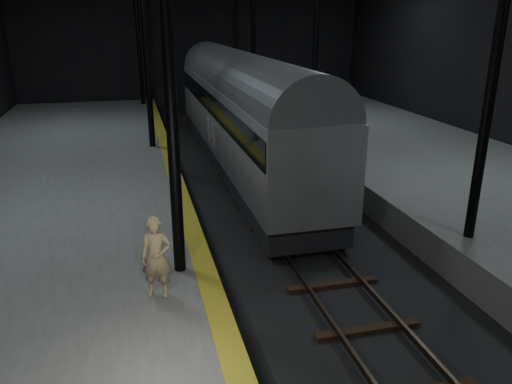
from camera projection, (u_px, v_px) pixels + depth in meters
name	position (u px, v px, depth m)	size (l,w,h in m)	color
ground	(286.00, 227.00, 16.32)	(44.00, 44.00, 0.00)	black
platform_left	(39.00, 235.00, 14.44)	(9.00, 43.80, 1.00)	#51514E
platform_right	(486.00, 194.00, 17.87)	(9.00, 43.80, 1.00)	#51514E
tactile_strip	(185.00, 206.00, 15.24)	(0.50, 43.80, 0.01)	olive
track	(286.00, 225.00, 16.30)	(2.40, 43.00, 0.24)	#3F3328
train	(241.00, 107.00, 21.58)	(2.82, 18.82, 5.03)	#929499
woman	(156.00, 257.00, 10.12)	(0.63, 0.41, 1.73)	tan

